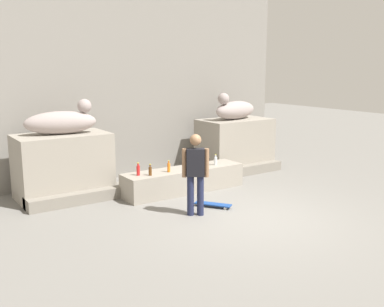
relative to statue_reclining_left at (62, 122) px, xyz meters
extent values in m
plane|color=slate|center=(2.51, -3.57, -1.76)|extent=(40.00, 40.00, 0.00)
cube|color=gray|center=(2.51, 1.28, 1.31)|extent=(9.19, 0.60, 6.13)
cube|color=gray|center=(-0.04, 0.01, -1.02)|extent=(2.07, 1.22, 1.47)
cube|color=gray|center=(5.06, 0.01, -1.02)|extent=(2.07, 1.22, 1.47)
ellipsoid|color=#A1928F|center=(-0.04, 0.01, -0.02)|extent=(1.67, 0.82, 0.52)
sphere|color=#A1928F|center=(0.51, -0.09, 0.33)|extent=(0.32, 0.32, 0.32)
ellipsoid|color=#A1928F|center=(5.06, 0.01, -0.02)|extent=(1.68, 0.90, 0.52)
sphere|color=#A1928F|center=(4.52, -0.11, 0.33)|extent=(0.32, 0.32, 0.32)
cube|color=gray|center=(2.51, -1.17, -1.48)|extent=(3.07, 0.75, 0.56)
cylinder|color=#1E233F|center=(1.83, -2.83, -1.35)|extent=(0.14, 0.14, 0.82)
cylinder|color=#1E233F|center=(1.66, -2.72, -1.35)|extent=(0.14, 0.14, 0.82)
cube|color=black|center=(1.75, -2.77, -0.66)|extent=(0.41, 0.37, 0.56)
sphere|color=#8C6647|center=(1.75, -2.77, -0.20)|extent=(0.23, 0.23, 0.23)
cylinder|color=#8C6647|center=(1.93, -2.89, -0.67)|extent=(0.09, 0.09, 0.58)
cylinder|color=#8C6647|center=(1.56, -2.65, -0.67)|extent=(0.09, 0.09, 0.58)
cube|color=navy|center=(2.35, -2.56, -1.69)|extent=(0.62, 0.77, 0.02)
cylinder|color=white|center=(2.12, -2.35, -1.73)|extent=(0.06, 0.06, 0.06)
cylinder|color=white|center=(2.24, -2.27, -1.73)|extent=(0.06, 0.06, 0.06)
cylinder|color=white|center=(2.46, -2.85, -1.73)|extent=(0.06, 0.06, 0.06)
cylinder|color=white|center=(2.58, -2.77, -1.73)|extent=(0.06, 0.06, 0.06)
cylinder|color=red|center=(1.29, -1.15, -1.08)|extent=(0.08, 0.08, 0.22)
cylinder|color=red|center=(1.29, -1.15, -0.94)|extent=(0.03, 0.03, 0.06)
cylinder|color=yellow|center=(1.29, -1.15, -0.91)|extent=(0.04, 0.04, 0.01)
cylinder|color=orange|center=(2.03, -1.26, -1.09)|extent=(0.07, 0.07, 0.20)
cylinder|color=orange|center=(2.03, -1.26, -0.96)|extent=(0.03, 0.03, 0.06)
cylinder|color=yellow|center=(2.03, -1.26, -0.92)|extent=(0.04, 0.04, 0.01)
cylinder|color=#593314|center=(1.51, -1.31, -1.10)|extent=(0.07, 0.07, 0.19)
cylinder|color=#593314|center=(1.51, -1.31, -0.97)|extent=(0.03, 0.03, 0.06)
cylinder|color=yellow|center=(1.51, -1.31, -0.94)|extent=(0.04, 0.04, 0.01)
cylinder|color=silver|center=(3.39, -1.28, -1.09)|extent=(0.07, 0.07, 0.20)
cylinder|color=silver|center=(3.39, -1.28, -0.96)|extent=(0.03, 0.03, 0.06)
cylinder|color=yellow|center=(3.39, -1.28, -0.93)|extent=(0.04, 0.04, 0.01)
cube|color=gray|center=(2.51, -0.62, -1.63)|extent=(7.16, 0.50, 0.26)
camera|label=1|loc=(-3.25, -10.02, 1.26)|focal=42.23mm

